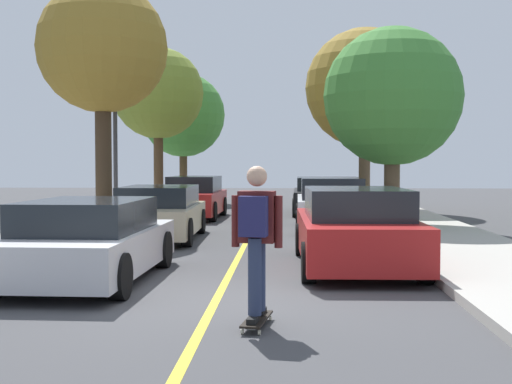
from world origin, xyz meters
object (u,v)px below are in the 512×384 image
Objects in this scene: street_tree_right_near at (365,88)px; parked_car_right_near at (331,204)px; parked_car_right_nearest at (355,229)px; street_tree_left_far at (183,115)px; street_tree_right_nearest at (393,97)px; parked_car_left_far at (194,198)px; skateboarder at (256,232)px; parked_car_right_far at (320,196)px; street_tree_left_near at (158,94)px; skateboard at (257,319)px; parked_car_left_nearest at (88,241)px; street_tree_left_nearest at (102,49)px; parked_car_left_near at (158,213)px; streetlamp at (115,113)px.

parked_car_right_near is at bearing -103.60° from street_tree_right_near.
street_tree_left_far is at bearing 107.34° from parked_car_right_nearest.
parked_car_left_far is at bearing 150.35° from street_tree_right_nearest.
street_tree_left_far is 24.23m from skateboarder.
street_tree_left_far is (-6.00, 6.69, 3.37)m from parked_car_right_far.
street_tree_left_near is 18.62m from skateboard.
street_tree_left_near is (-1.71, 14.72, 3.78)m from parked_car_left_nearest.
street_tree_left_nearest is (-6.00, -6.91, 4.14)m from parked_car_right_far.
street_tree_right_near reaches higher than parked_car_left_near.
parked_car_right_nearest is 4.67m from skateboard.
street_tree_right_near is (7.71, 8.15, -0.16)m from street_tree_left_nearest.
street_tree_left_far is 12.24m from streetlamp.
streetlamp is at bearing -90.37° from street_tree_left_near.
skateboarder reaches higher than parked_car_right_nearest.
parked_car_right_nearest reaches higher than parked_car_left_near.
street_tree_left_nearest is at bearing -90.00° from street_tree_left_far.
parked_car_right_nearest is at bearing -49.27° from streetlamp.
parked_car_right_far is (-0.00, 12.54, -0.02)m from parked_car_right_nearest.
parked_car_left_far is 7.52m from street_tree_right_nearest.
street_tree_right_near is at bearing 46.56° from street_tree_left_nearest.
street_tree_left_far reaches higher than street_tree_right_nearest.
street_tree_left_near is at bearing -175.65° from street_tree_right_near.
parked_car_right_far is (4.30, 8.30, 0.02)m from parked_car_left_near.
parked_car_right_far is 0.76× the size of street_tree_left_near.
streetlamp is (-6.04, 0.32, 2.54)m from parked_car_right_near.
skateboard is at bearing -97.87° from parked_car_right_near.
parked_car_left_nearest reaches higher than skateboard.
parked_car_left_far is 4.93m from street_tree_left_near.
streetlamp is at bearing 111.62° from skateboard.
street_tree_right_near reaches higher than skateboarder.
street_tree_left_far is 0.86× the size of street_tree_right_near.
parked_car_right_near is 3.42m from street_tree_right_nearest.
parked_car_right_near is at bearing 62.46° from parked_car_left_nearest.
street_tree_left_nearest is at bearing -169.83° from parked_car_right_near.
street_tree_right_nearest is 6.31× the size of skateboard.
skateboard is at bearing -68.38° from streetlamp.
parked_car_right_near is at bearing -90.00° from parked_car_right_far.
parked_car_left_nearest is at bearing -78.44° from streetlamp.
street_tree_left_nearest reaches higher than parked_car_left_near.
street_tree_left_far is (-1.71, 14.99, 3.39)m from parked_car_left_near.
parked_car_right_far reaches higher than parked_car_left_nearest.
street_tree_right_near reaches higher than skateboard.
parked_car_left_far is 0.64× the size of street_tree_left_nearest.
parked_car_left_near is at bearing -155.01° from street_tree_right_nearest.
parked_car_left_near is (-0.00, 5.77, 0.01)m from parked_car_left_nearest.
street_tree_left_near is 7.74m from street_tree_right_near.
parked_car_right_far is 0.84× the size of streetlamp.
parked_car_right_near is 5.05× the size of skateboard.
street_tree_left_far is (-1.71, 8.78, 3.35)m from parked_car_left_far.
parked_car_right_nearest is 4.68m from skateboarder.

